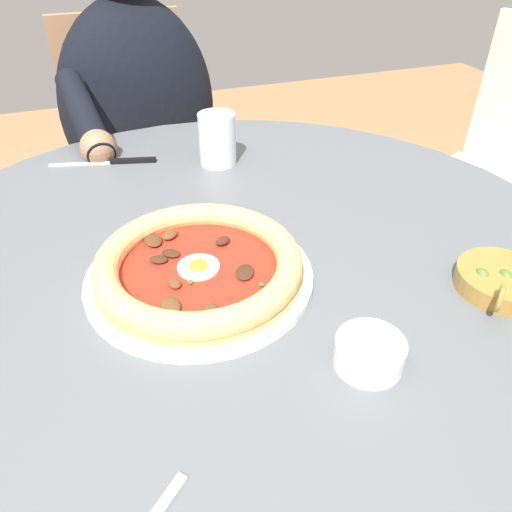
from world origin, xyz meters
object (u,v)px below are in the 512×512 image
Objects in this scene: steak_knife at (119,161)px; ramekin_capers at (369,352)px; water_glass at (217,142)px; olive_pan at (502,280)px; pizza_on_plate at (199,267)px; cafe_chair_diner at (138,152)px; dining_table at (240,319)px; diner_person at (149,180)px.

ramekin_capers is at bearing -162.56° from steak_knife.
water_glass reaches higher than olive_pan.
cafe_chair_diner is (0.90, -0.03, -0.22)m from pizza_on_plate.
water_glass is (0.33, -0.12, 0.02)m from pizza_on_plate.
steak_knife is 0.54m from cafe_chair_diner.
water_glass reaches higher than ramekin_capers.
olive_pan is (-0.49, -0.24, -0.03)m from water_glass.
pizza_on_plate is 2.47× the size of olive_pan.
steak_knife reaches higher than dining_table.
olive_pan is 1.12m from cafe_chair_diner.
cafe_chair_diner is (1.10, 0.10, -0.22)m from ramekin_capers.
olive_pan is at bearing -160.12° from diner_person.
ramekin_capers reaches higher than dining_table.
diner_person is (0.72, 0.03, -0.10)m from dining_table.
pizza_on_plate reaches higher than ramekin_capers.
cafe_chair_diner is at bearing -9.99° from steak_knife.
ramekin_capers is 1.13m from cafe_chair_diner.
pizza_on_plate is 0.92m from cafe_chair_diner.
water_glass is 0.79× the size of olive_pan.
steak_knife is (0.37, 0.12, 0.12)m from dining_table.
pizza_on_plate is at bearing -172.08° from steak_knife.
water_glass is (0.30, -0.06, 0.16)m from dining_table.
water_glass is 0.62m from cafe_chair_diner.
dining_table is 1.18× the size of cafe_chair_diner.
diner_person is at bearing 2.23° from dining_table.
diner_person is at bearing -2.72° from pizza_on_plate.
cafe_chair_diner is (0.87, 0.03, -0.08)m from dining_table.
diner_person reaches higher than water_glass.
diner_person is at bearing 12.07° from water_glass.
dining_table is at bearing -177.91° from cafe_chair_diner.
water_glass is at bearing -11.28° from dining_table.
dining_table is at bearing 58.67° from olive_pan.
dining_table is 5.41× the size of steak_knife.
diner_person is at bearing -178.59° from cafe_chair_diner.
pizza_on_plate is 0.40m from steak_knife.
dining_table is 0.87m from cafe_chair_diner.
diner_person is 1.27× the size of cafe_chair_diner.
olive_pan is at bearing -112.72° from pizza_on_plate.
ramekin_capers is at bearing -178.95° from water_glass.
steak_knife is (0.06, 0.18, -0.04)m from water_glass.
olive_pan is at bearing -162.53° from cafe_chair_diner.
ramekin_capers is at bearing -146.85° from pizza_on_plate.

